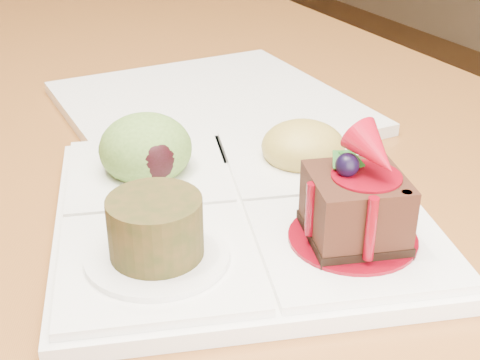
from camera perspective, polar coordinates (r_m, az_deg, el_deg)
name	(u,v)px	position (r m, az deg, el deg)	size (l,w,h in m)	color
dining_table	(6,104)	(0.95, -19.36, 6.11)	(1.00, 1.80, 0.75)	brown
sampler_plate	(237,195)	(0.49, -0.30, -1.27)	(0.33, 0.33, 0.10)	white
second_plate	(208,107)	(0.69, -2.71, 6.24)	(0.27, 0.27, 0.01)	white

